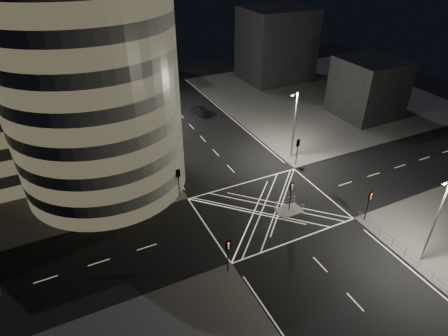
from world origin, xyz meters
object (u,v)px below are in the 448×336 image
street_lamp_left_near (158,142)px  street_lamp_left_far (125,95)px  central_island (289,210)px  street_lamp_right_far (294,123)px  traffic_signal_nr (369,201)px  street_lamp_right_near (436,219)px  traffic_signal_fr (298,147)px  traffic_signal_nl (228,250)px  sedan (199,111)px  traffic_signal_fl (178,178)px  traffic_signal_island (291,191)px

street_lamp_left_near → street_lamp_left_far: (0.00, 18.00, 0.00)m
central_island → street_lamp_right_far: bearing=54.7°
traffic_signal_nr → street_lamp_left_near: street_lamp_left_near is taller
central_island → street_lamp_right_near: size_ratio=0.30×
traffic_signal_fr → central_island: bearing=-129.3°
traffic_signal_nl → traffic_signal_nr: size_ratio=1.00×
traffic_signal_nl → sedan: (12.04, 35.90, -2.23)m
traffic_signal_fl → street_lamp_right_near: street_lamp_right_near is taller
central_island → sedan: bearing=87.7°
traffic_signal_nr → traffic_signal_nl: bearing=180.0°
traffic_signal_fr → sedan: 23.09m
traffic_signal_nl → street_lamp_right_far: street_lamp_right_far is taller
traffic_signal_nr → traffic_signal_island: size_ratio=1.00×
traffic_signal_nl → street_lamp_left_near: 18.99m
central_island → traffic_signal_nr: 9.08m
street_lamp_left_far → sedan: (12.68, -0.90, -4.85)m
sedan → street_lamp_left_far: bearing=-12.7°
traffic_signal_island → sedan: bearing=87.7°
street_lamp_left_far → street_lamp_right_near: size_ratio=1.00×
traffic_signal_nr → street_lamp_right_far: bearing=87.7°
sedan → traffic_signal_island: bearing=79.0°
central_island → street_lamp_right_near: 15.54m
traffic_signal_fr → street_lamp_right_far: size_ratio=0.40×
traffic_signal_nr → street_lamp_left_far: bearing=116.4°
central_island → street_lamp_left_near: 18.52m
traffic_signal_nr → street_lamp_right_far: (0.64, 15.80, 2.63)m
street_lamp_right_near → street_lamp_left_near: bearing=126.0°
central_island → traffic_signal_island: bearing=0.0°
street_lamp_right_near → traffic_signal_nr: bearing=95.0°
street_lamp_left_far → traffic_signal_nr: bearing=-63.6°
central_island → sedan: sedan is taller
street_lamp_left_far → traffic_signal_fr: bearing=-51.8°
traffic_signal_fl → street_lamp_left_far: 23.36m
street_lamp_left_far → traffic_signal_fl: bearing=-88.4°
central_island → traffic_signal_nl: (-10.80, -5.30, 2.84)m
central_island → traffic_signal_fr: 11.10m
traffic_signal_island → street_lamp_right_near: bearing=-59.3°
sedan → central_island: bearing=79.0°
central_island → street_lamp_right_near: street_lamp_right_near is taller
traffic_signal_fl → traffic_signal_fr: 17.60m
traffic_signal_fl → traffic_signal_island: size_ratio=1.00×
traffic_signal_fl → street_lamp_left_near: size_ratio=0.40×
traffic_signal_nr → street_lamp_left_far: 41.15m
traffic_signal_island → street_lamp_left_far: (-11.44, 31.50, 2.63)m
central_island → traffic_signal_fl: traffic_signal_fl is taller
traffic_signal_island → street_lamp_right_near: (7.44, -12.50, 2.63)m
central_island → traffic_signal_nr: traffic_signal_nr is taller
central_island → sedan: size_ratio=0.72×
traffic_signal_nl → traffic_signal_island: bearing=26.1°
central_island → street_lamp_left_near: (-11.44, 13.50, 5.47)m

